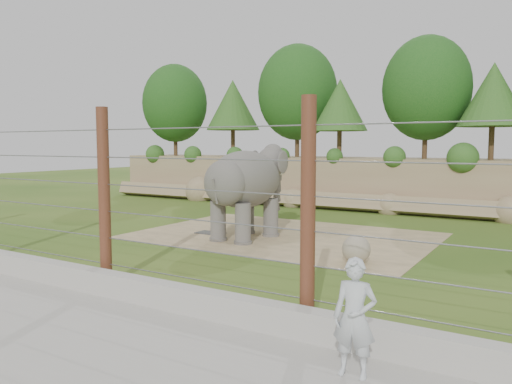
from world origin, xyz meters
The scene contains 10 objects.
ground centered at (0.00, 0.00, 0.00)m, with size 90.00×90.00×0.00m, color #2C5517.
back_embankment centered at (0.59, 12.68, 3.97)m, with size 30.00×5.52×8.77m.
dirt_patch centered at (0.50, 3.00, 0.01)m, with size 10.00×7.00×0.02m, color #8D7C56.
drain_grate centered at (-1.93, 2.02, 0.04)m, with size 1.00×0.60×0.03m, color #262628.
elephant centered at (-0.36, 1.88, 1.56)m, with size 1.65×3.85×3.12m, color #57524D, non-canonical shape.
stone_ball centered at (4.11, 0.38, 0.40)m, with size 0.76×0.76×0.76m, color gray.
retaining_wall centered at (0.00, -5.00, 0.25)m, with size 26.00×0.35×0.50m, color #ADAAA0.
walkway centered at (0.00, -7.00, 0.01)m, with size 26.00×4.00×0.01m, color #ADAAA0.
barrier_fence centered at (0.00, -4.50, 2.00)m, with size 20.26×0.26×4.00m.
zookeeper centered at (6.36, -5.85, 0.83)m, with size 0.60×0.39×1.64m, color silver.
Camera 1 is at (8.63, -12.17, 3.17)m, focal length 35.00 mm.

